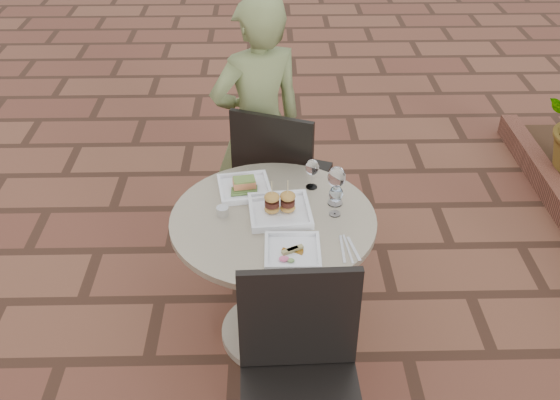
{
  "coord_description": "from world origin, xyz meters",
  "views": [
    {
      "loc": [
        -0.25,
        -2.43,
        2.34
      ],
      "look_at": [
        -0.2,
        -0.26,
        0.82
      ],
      "focal_mm": 40.0,
      "sensor_mm": 36.0,
      "label": 1
    }
  ],
  "objects_px": {
    "cafe_table": "(273,260)",
    "plate_tuna": "(292,251)",
    "chair_near": "(300,370)",
    "plate_salmon": "(244,187)",
    "chair_far": "(279,171)",
    "diner": "(258,127)",
    "plate_sliders": "(280,208)"
  },
  "relations": [
    {
      "from": "diner",
      "to": "cafe_table",
      "type": "bearing_deg",
      "value": 70.99
    },
    {
      "from": "plate_tuna",
      "to": "chair_far",
      "type": "bearing_deg",
      "value": 92.34
    },
    {
      "from": "chair_far",
      "to": "diner",
      "type": "xyz_separation_m",
      "value": [
        -0.11,
        0.17,
        0.18
      ]
    },
    {
      "from": "cafe_table",
      "to": "plate_tuna",
      "type": "xyz_separation_m",
      "value": [
        0.07,
        -0.25,
        0.26
      ]
    },
    {
      "from": "cafe_table",
      "to": "plate_sliders",
      "type": "distance_m",
      "value": 0.28
    },
    {
      "from": "chair_far",
      "to": "plate_sliders",
      "type": "bearing_deg",
      "value": 110.23
    },
    {
      "from": "chair_near",
      "to": "plate_salmon",
      "type": "relative_size",
      "value": 3.5
    },
    {
      "from": "chair_near",
      "to": "plate_sliders",
      "type": "relative_size",
      "value": 3.25
    },
    {
      "from": "plate_salmon",
      "to": "cafe_table",
      "type": "bearing_deg",
      "value": -58.35
    },
    {
      "from": "cafe_table",
      "to": "plate_tuna",
      "type": "distance_m",
      "value": 0.37
    },
    {
      "from": "cafe_table",
      "to": "diner",
      "type": "distance_m",
      "value": 0.87
    },
    {
      "from": "diner",
      "to": "plate_tuna",
      "type": "xyz_separation_m",
      "value": [
        0.15,
        -1.08,
        0.02
      ]
    },
    {
      "from": "chair_near",
      "to": "plate_salmon",
      "type": "distance_m",
      "value": 0.94
    },
    {
      "from": "diner",
      "to": "plate_salmon",
      "type": "distance_m",
      "value": 0.63
    },
    {
      "from": "plate_sliders",
      "to": "plate_tuna",
      "type": "bearing_deg",
      "value": -80.75
    },
    {
      "from": "chair_far",
      "to": "chair_near",
      "type": "xyz_separation_m",
      "value": [
        0.05,
        -1.35,
        0.0
      ]
    },
    {
      "from": "cafe_table",
      "to": "chair_near",
      "type": "height_order",
      "value": "chair_near"
    },
    {
      "from": "diner",
      "to": "chair_near",
      "type": "bearing_deg",
      "value": 72.12
    },
    {
      "from": "chair_near",
      "to": "plate_tuna",
      "type": "relative_size",
      "value": 4.1
    },
    {
      "from": "cafe_table",
      "to": "chair_near",
      "type": "bearing_deg",
      "value": -82.65
    },
    {
      "from": "plate_tuna",
      "to": "plate_salmon",
      "type": "bearing_deg",
      "value": 113.93
    },
    {
      "from": "cafe_table",
      "to": "chair_far",
      "type": "height_order",
      "value": "chair_far"
    },
    {
      "from": "diner",
      "to": "chair_far",
      "type": "bearing_deg",
      "value": 98.66
    },
    {
      "from": "cafe_table",
      "to": "chair_far",
      "type": "distance_m",
      "value": 0.67
    },
    {
      "from": "chair_near",
      "to": "plate_sliders",
      "type": "height_order",
      "value": "chair_near"
    },
    {
      "from": "chair_near",
      "to": "diner",
      "type": "xyz_separation_m",
      "value": [
        -0.16,
        1.52,
        0.18
      ]
    },
    {
      "from": "cafe_table",
      "to": "plate_sliders",
      "type": "xyz_separation_m",
      "value": [
        0.03,
        0.02,
        0.28
      ]
    },
    {
      "from": "plate_salmon",
      "to": "chair_near",
      "type": "bearing_deg",
      "value": -76.32
    },
    {
      "from": "cafe_table",
      "to": "plate_tuna",
      "type": "relative_size",
      "value": 3.97
    },
    {
      "from": "chair_near",
      "to": "plate_salmon",
      "type": "xyz_separation_m",
      "value": [
        -0.22,
        0.9,
        0.2
      ]
    },
    {
      "from": "diner",
      "to": "plate_tuna",
      "type": "distance_m",
      "value": 1.09
    },
    {
      "from": "chair_near",
      "to": "plate_salmon",
      "type": "height_order",
      "value": "chair_near"
    }
  ]
}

